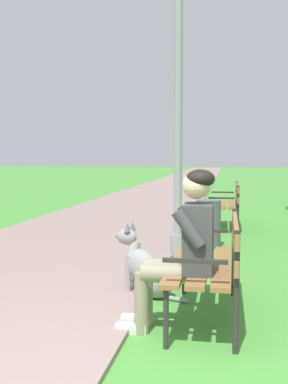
{
  "coord_description": "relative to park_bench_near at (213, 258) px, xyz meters",
  "views": [
    {
      "loc": [
        0.61,
        -2.53,
        1.35
      ],
      "look_at": [
        -0.43,
        3.43,
        0.9
      ],
      "focal_mm": 45.14,
      "sensor_mm": 36.0,
      "label": 1
    }
  ],
  "objects": [
    {
      "name": "paved_path",
      "position": [
        -2.26,
        22.57,
        -0.49
      ],
      "size": [
        3.31,
        60.0,
        0.04
      ],
      "primitive_type": "cube",
      "color": "gray",
      "rests_on": "ground"
    },
    {
      "name": "park_bench_near",
      "position": [
        0.0,
        0.0,
        0.0
      ],
      "size": [
        0.55,
        1.5,
        0.85
      ],
      "color": "olive",
      "rests_on": "ground"
    },
    {
      "name": "park_bench_mid",
      "position": [
        0.11,
        5.12,
        0.0
      ],
      "size": [
        0.55,
        1.5,
        0.85
      ],
      "color": "olive",
      "rests_on": "ground"
    },
    {
      "name": "person_seated_on_near_bench",
      "position": [
        -0.21,
        -0.33,
        0.17
      ],
      "size": [
        0.74,
        0.49,
        1.25
      ],
      "color": "gray",
      "rests_on": "ground"
    },
    {
      "name": "dog_grey",
      "position": [
        -0.64,
        0.54,
        -0.25
      ],
      "size": [
        0.79,
        0.46,
        0.71
      ],
      "color": "gray",
      "rests_on": "ground"
    },
    {
      "name": "lamp_post_near",
      "position": [
        -0.54,
        2.42,
        1.84
      ],
      "size": [
        0.24,
        0.24,
        4.54
      ],
      "color": "gray",
      "rests_on": "ground"
    },
    {
      "name": "litter_bin",
      "position": [
        -0.16,
        3.2,
        -0.16
      ],
      "size": [
        0.36,
        0.36,
        0.7
      ],
      "primitive_type": "cylinder",
      "color": "#515156",
      "rests_on": "ground"
    }
  ]
}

